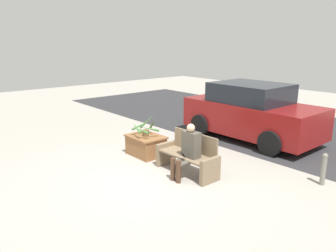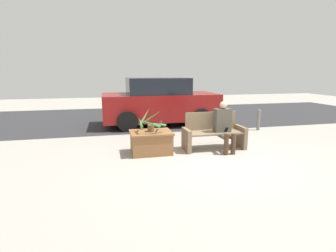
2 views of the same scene
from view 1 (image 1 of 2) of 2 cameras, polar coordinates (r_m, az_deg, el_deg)
The scene contains 8 objects.
ground_plane at distance 6.92m, azimuth -3.53°, elevation -9.44°, with size 30.00×30.00×0.00m, color #9E998E.
road_surface at distance 11.28m, azimuth 21.09°, elevation -0.85°, with size 20.00×6.00×0.01m, color #2D2D30.
bench at distance 7.18m, azimuth 3.60°, elevation -5.15°, with size 1.48×0.54×0.87m.
person_seated at distance 6.86m, azimuth 3.49°, elevation -4.10°, with size 0.38×0.60×1.16m.
planter_box at distance 8.31m, azimuth -3.86°, elevation -3.26°, with size 0.94×0.71×0.50m.
potted_plant at distance 8.18m, azimuth -4.06°, elevation -0.30°, with size 0.63×0.63×0.53m.
parked_car at distance 9.87m, azimuth 14.33°, elevation 2.34°, with size 3.92×1.98×1.64m.
bollard_post at distance 7.28m, azimuth 25.48°, elevation -6.67°, with size 0.11×0.11×0.67m.
Camera 1 is at (5.07, -3.78, 2.81)m, focal length 35.00 mm.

